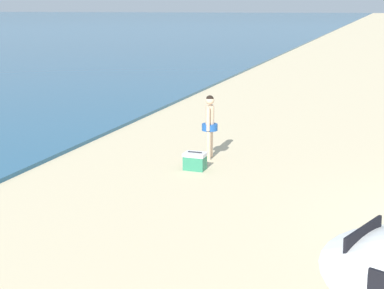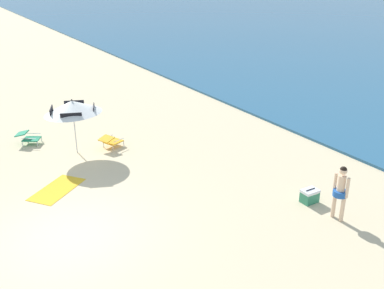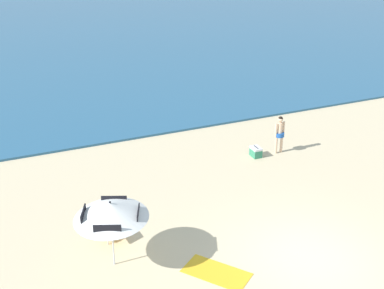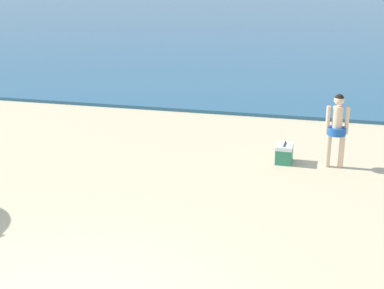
{
  "view_description": "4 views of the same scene",
  "coord_description": "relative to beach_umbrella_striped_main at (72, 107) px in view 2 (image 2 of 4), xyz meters",
  "views": [
    {
      "loc": [
        -9.6,
        2.56,
        3.62
      ],
      "look_at": [
        0.59,
        6.01,
        0.96
      ],
      "focal_mm": 52.02,
      "sensor_mm": 36.0,
      "label": 1
    },
    {
      "loc": [
        9.74,
        -2.51,
        6.55
      ],
      "look_at": [
        -0.46,
        3.96,
        1.49
      ],
      "focal_mm": 41.61,
      "sensor_mm": 36.0,
      "label": 2
    },
    {
      "loc": [
        -7.81,
        -9.66,
        8.89
      ],
      "look_at": [
        -1.17,
        5.51,
        1.47
      ],
      "focal_mm": 48.11,
      "sensor_mm": 36.0,
      "label": 3
    },
    {
      "loc": [
        2.78,
        -4.64,
        3.98
      ],
      "look_at": [
        0.34,
        4.97,
        0.73
      ],
      "focal_mm": 50.26,
      "sensor_mm": 36.0,
      "label": 4
    }
  ],
  "objects": [
    {
      "name": "ground_plane",
      "position": [
        5.1,
        -1.92,
        -1.73
      ],
      "size": [
        800.0,
        800.0,
        0.0
      ],
      "primitive_type": "plane",
      "color": "beige"
    },
    {
      "name": "beach_towel",
      "position": [
        2.43,
        -1.48,
        -1.73
      ],
      "size": [
        1.8,
        1.98,
        0.01
      ],
      "primitive_type": "cube",
      "rotation": [
        0.0,
        0.0,
        0.64
      ],
      "color": "gold",
      "rests_on": "ground"
    },
    {
      "name": "person_standing_near_shore",
      "position": [
        8.16,
        4.47,
        -0.82
      ],
      "size": [
        0.47,
        0.38,
        1.57
      ],
      "color": "beige",
      "rests_on": "ground"
    },
    {
      "name": "cooler_box",
      "position": [
        7.12,
        4.5,
        -1.53
      ],
      "size": [
        0.36,
        0.5,
        0.43
      ],
      "color": "#2D7F5B",
      "rests_on": "ground"
    },
    {
      "name": "lounge_chair_beside_umbrella",
      "position": [
        0.25,
        1.24,
        -1.45
      ],
      "size": [
        0.81,
        0.98,
        0.49
      ],
      "color": "gold",
      "rests_on": "ground"
    },
    {
      "name": "beach_umbrella_striped_main",
      "position": [
        0.0,
        0.0,
        0.0
      ],
      "size": [
        2.86,
        2.85,
        2.02
      ],
      "color": "silver",
      "rests_on": "ground"
    },
    {
      "name": "lounge_chair_under_umbrella",
      "position": [
        -1.77,
        -1.29,
        -1.45
      ],
      "size": [
        0.9,
        0.99,
        0.49
      ],
      "color": "#1E7F56",
      "rests_on": "ground"
    }
  ]
}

